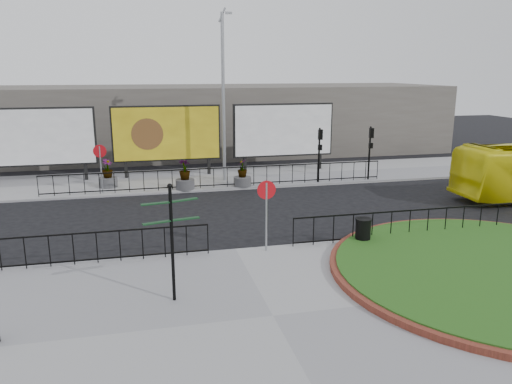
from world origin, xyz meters
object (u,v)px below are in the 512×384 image
object	(u,v)px
billboard_mid	(167,134)
planter_b	(185,178)
litter_bin	(363,231)
planter_c	(242,177)
fingerpost_sign	(172,231)
planter_a	(108,177)
lamp_post	(223,95)

from	to	relation	value
billboard_mid	planter_b	distance (m)	4.09
litter_bin	planter_c	world-z (taller)	planter_c
fingerpost_sign	planter_a	distance (m)	14.59
lamp_post	fingerpost_sign	world-z (taller)	lamp_post
fingerpost_sign	planter_a	bearing A→B (deg)	89.80
billboard_mid	planter_a	xyz separation A→B (m)	(-3.29, -2.17, -1.93)
litter_bin	planter_c	xyz separation A→B (m)	(-2.30, 10.00, 0.03)
planter_a	planter_c	bearing A→B (deg)	-11.34
litter_bin	planter_c	size ratio (longest dim) A/B	0.67
lamp_post	planter_b	bearing A→B (deg)	-145.91
billboard_mid	planter_c	xyz separation A→B (m)	(3.70, -3.57, -1.97)
planter_a	planter_c	distance (m)	7.13
fingerpost_sign	planter_c	distance (m)	13.78
fingerpost_sign	planter_a	world-z (taller)	fingerpost_sign
lamp_post	litter_bin	size ratio (longest dim) A/B	9.60
billboard_mid	lamp_post	size ratio (longest dim) A/B	0.67
planter_a	planter_c	xyz separation A→B (m)	(6.99, -1.40, -0.03)
billboard_mid	planter_b	size ratio (longest dim) A/B	3.93
fingerpost_sign	planter_b	bearing A→B (deg)	73.52
planter_c	billboard_mid	bearing A→B (deg)	136.01
billboard_mid	planter_b	bearing A→B (deg)	-79.79
fingerpost_sign	planter_c	size ratio (longest dim) A/B	2.26
lamp_post	planter_c	world-z (taller)	lamp_post
fingerpost_sign	planter_b	world-z (taller)	fingerpost_sign
billboard_mid	litter_bin	bearing A→B (deg)	-66.15
billboard_mid	planter_b	world-z (taller)	billboard_mid
lamp_post	planter_b	world-z (taller)	lamp_post
planter_b	planter_c	size ratio (longest dim) A/B	1.10
litter_bin	planter_b	world-z (taller)	planter_b
lamp_post	litter_bin	xyz separation A→B (m)	(2.99, -11.60, -4.22)
litter_bin	fingerpost_sign	bearing A→B (deg)	-157.00
fingerpost_sign	planter_b	distance (m)	13.07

